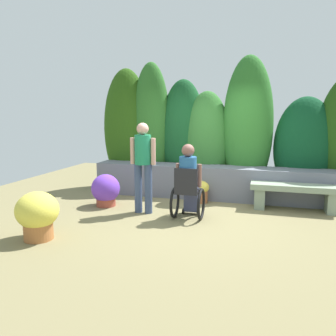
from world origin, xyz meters
name	(u,v)px	position (x,y,z in m)	size (l,w,h in m)	color
ground_plane	(200,217)	(0.00, 0.00, 0.00)	(10.86, 10.86, 0.00)	olive
stone_retaining_wall	(212,182)	(0.00, 1.42, 0.36)	(5.29, 0.60, 0.71)	slate
hedge_backdrop	(230,135)	(0.29, 2.02, 1.36)	(6.31, 0.96, 3.10)	#295213
stone_bench	(295,193)	(1.67, 0.92, 0.35)	(1.67, 0.46, 0.51)	gray
person_in_wheelchair	(188,184)	(-0.19, -0.13, 0.62)	(0.53, 0.66, 1.33)	black
person_standing_companion	(143,162)	(-1.07, -0.04, 0.97)	(0.49, 0.30, 1.68)	#39496C
flower_pot_purple_near	(201,191)	(-0.16, 0.98, 0.25)	(0.32, 0.32, 0.46)	#AC6339
flower_pot_terracotta_by_wall	(106,190)	(-1.97, 0.20, 0.32)	(0.57, 0.57, 0.64)	#984233
flower_pot_red_accent	(37,214)	(-2.10, -1.75, 0.38)	(0.62, 0.62, 0.72)	#A66434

